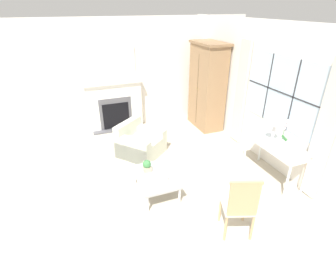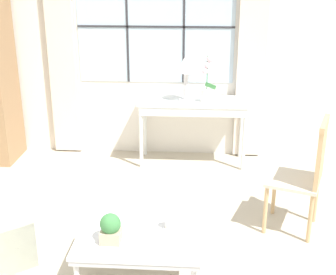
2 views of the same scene
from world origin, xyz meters
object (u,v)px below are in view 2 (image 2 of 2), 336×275
at_px(table_lamp, 186,67).
at_px(potted_plant_small, 111,228).
at_px(potted_orchid, 207,85).
at_px(side_chair_wooden, 307,170).
at_px(coffee_table, 140,240).
at_px(pillar_candle, 171,222).
at_px(console_table, 193,107).

xyz_separation_m(table_lamp, potted_plant_small, (-0.46, -2.31, -0.70)).
bearing_deg(potted_orchid, side_chair_wooden, -59.24).
relative_size(coffee_table, pillar_candle, 6.87).
distance_m(potted_orchid, side_chair_wooden, 1.71).
xyz_separation_m(coffee_table, potted_plant_small, (-0.19, -0.10, 0.15)).
bearing_deg(side_chair_wooden, potted_plant_small, -150.46).
height_order(table_lamp, coffee_table, table_lamp).
height_order(table_lamp, potted_orchid, table_lamp).
distance_m(table_lamp, coffee_table, 2.39).
height_order(coffee_table, potted_plant_small, potted_plant_small).
height_order(console_table, potted_orchid, potted_orchid).
xyz_separation_m(table_lamp, side_chair_wooden, (1.09, -1.43, -0.59)).
relative_size(console_table, table_lamp, 2.36).
xyz_separation_m(console_table, side_chair_wooden, (1.01, -1.48, -0.10)).
xyz_separation_m(table_lamp, pillar_candle, (-0.04, -2.11, -0.75)).
height_order(console_table, table_lamp, table_lamp).
bearing_deg(console_table, coffee_table, -98.78).
bearing_deg(potted_plant_small, console_table, 77.07).
bearing_deg(side_chair_wooden, coffee_table, -150.10).
relative_size(console_table, pillar_candle, 9.44).
xyz_separation_m(console_table, potted_orchid, (0.15, -0.05, 0.28)).
bearing_deg(potted_plant_small, pillar_candle, 25.60).
distance_m(console_table, pillar_candle, 2.18).
xyz_separation_m(table_lamp, coffee_table, (-0.27, -2.21, -0.84)).
height_order(table_lamp, side_chair_wooden, table_lamp).
bearing_deg(pillar_candle, potted_orchid, 82.47).
relative_size(console_table, side_chair_wooden, 1.21).
relative_size(potted_plant_small, pillar_candle, 1.64).
bearing_deg(potted_plant_small, coffee_table, 26.92).
xyz_separation_m(potted_orchid, coffee_table, (-0.50, -2.21, -0.63)).
bearing_deg(pillar_candle, coffee_table, -155.55).
height_order(potted_orchid, coffee_table, potted_orchid).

